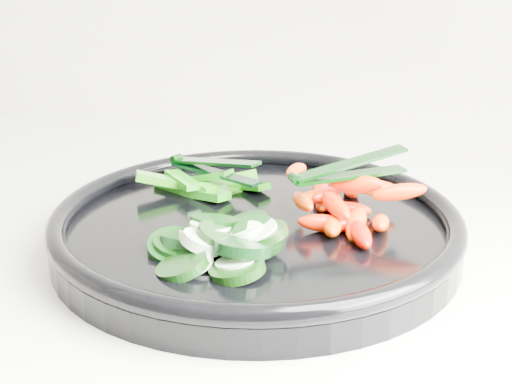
% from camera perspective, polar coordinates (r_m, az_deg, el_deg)
% --- Properties ---
extents(veggie_tray, '(0.48, 0.48, 0.04)m').
position_cam_1_polar(veggie_tray, '(0.65, -0.00, -2.85)').
color(veggie_tray, black).
rests_on(veggie_tray, counter).
extents(cucumber_pile, '(0.13, 0.13, 0.04)m').
position_cam_1_polar(cucumber_pile, '(0.59, -3.53, -4.11)').
color(cucumber_pile, black).
rests_on(cucumber_pile, veggie_tray).
extents(carrot_pile, '(0.14, 0.16, 0.06)m').
position_cam_1_polar(carrot_pile, '(0.66, 7.08, -0.80)').
color(carrot_pile, '#FF5E00').
rests_on(carrot_pile, veggie_tray).
extents(pepper_pile, '(0.13, 0.08, 0.04)m').
position_cam_1_polar(pepper_pile, '(0.73, -4.13, 0.56)').
color(pepper_pile, '#15740B').
rests_on(pepper_pile, veggie_tray).
extents(tong_carrot, '(0.10, 0.08, 0.02)m').
position_cam_1_polar(tong_carrot, '(0.64, 7.26, 1.76)').
color(tong_carrot, black).
rests_on(tong_carrot, carrot_pile).
extents(tong_pepper, '(0.11, 0.05, 0.02)m').
position_cam_1_polar(tong_pepper, '(0.73, -3.53, 2.03)').
color(tong_pepper, black).
rests_on(tong_pepper, pepper_pile).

